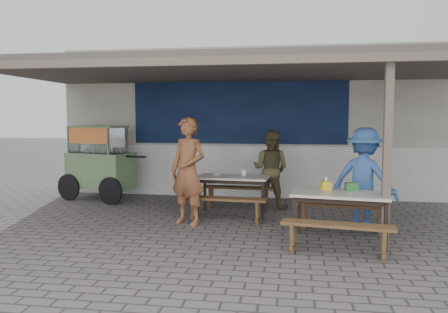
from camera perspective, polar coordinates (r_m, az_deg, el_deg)
ground at (r=7.47m, az=0.51°, el=-9.30°), size 60.00×60.00×0.00m
back_wall at (r=10.79m, az=3.28°, el=4.35°), size 9.00×1.28×3.50m
warung_roof at (r=8.17m, az=1.57°, el=11.12°), size 9.00×4.21×2.81m
table_left at (r=8.31m, az=1.10°, el=-3.13°), size 1.39×0.76×0.75m
bench_left_street at (r=7.74m, az=0.17°, el=-6.23°), size 1.47×0.36×0.45m
bench_left_wall at (r=8.99m, az=1.89°, el=-4.65°), size 1.47×0.36×0.45m
table_right at (r=6.70m, az=14.91°, el=-5.25°), size 1.47×0.93×0.75m
bench_right_street at (r=6.09m, az=14.56°, el=-9.50°), size 1.51×0.49×0.45m
bench_right_wall at (r=7.45m, az=15.07°, el=-6.84°), size 1.51×0.49×0.45m
vendor_cart at (r=10.26m, az=-15.93°, el=-0.40°), size 2.16×1.21×1.68m
patron_street_side at (r=7.58m, az=-4.73°, el=-1.90°), size 0.81×0.69×1.87m
patron_wall_side at (r=9.07m, az=6.11°, el=-1.63°), size 0.93×0.82×1.60m
patron_right_table at (r=7.57m, az=17.84°, el=-2.80°), size 1.26×1.08×1.70m
tissue_box at (r=6.88m, az=13.17°, el=-3.72°), size 0.17×0.17×0.14m
donation_box at (r=6.91m, az=16.30°, el=-3.82°), size 0.20×0.15×0.12m
condiment_jar at (r=8.44m, az=2.62°, el=-2.10°), size 0.09×0.09×0.10m
condiment_bowl at (r=8.48m, az=-1.00°, el=-2.23°), size 0.29×0.29×0.05m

